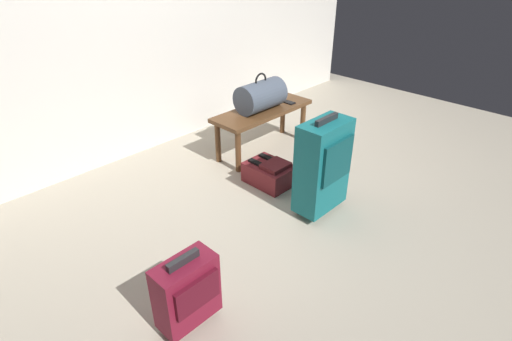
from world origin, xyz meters
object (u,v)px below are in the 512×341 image
(cell_phone, at_px, (288,102))
(suitcase_upright_teal, at_px, (323,166))
(duffel_bag_slate, at_px, (261,96))
(bench, at_px, (263,116))
(backpack_maroon, at_px, (270,173))
(suitcase_small_burgundy, at_px, (187,291))

(cell_phone, bearing_deg, suitcase_upright_teal, -127.70)
(duffel_bag_slate, xyz_separation_m, suitcase_upright_teal, (-0.41, -0.99, -0.16))
(bench, relative_size, suitcase_upright_teal, 1.33)
(duffel_bag_slate, bearing_deg, backpack_maroon, -129.07)
(duffel_bag_slate, height_order, cell_phone, duffel_bag_slate)
(cell_phone, bearing_deg, backpack_maroon, -149.75)
(bench, distance_m, suitcase_upright_teal, 1.08)
(bench, xyz_separation_m, backpack_maroon, (-0.40, -0.46, -0.26))
(duffel_bag_slate, distance_m, suitcase_small_burgundy, 2.06)
(bench, bearing_deg, cell_phone, -11.40)
(cell_phone, bearing_deg, duffel_bag_slate, 169.63)
(cell_phone, height_order, suitcase_upright_teal, suitcase_upright_teal)
(backpack_maroon, bearing_deg, cell_phone, 30.25)
(bench, bearing_deg, backpack_maroon, -131.19)
(cell_phone, distance_m, backpack_maroon, 0.86)
(bench, xyz_separation_m, duffel_bag_slate, (-0.03, -0.00, 0.20))
(backpack_maroon, bearing_deg, duffel_bag_slate, 50.93)
(bench, distance_m, backpack_maroon, 0.66)
(bench, relative_size, cell_phone, 6.94)
(duffel_bag_slate, relative_size, suitcase_small_burgundy, 0.96)
(suitcase_small_burgundy, relative_size, backpack_maroon, 1.21)
(backpack_maroon, bearing_deg, bench, 48.81)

